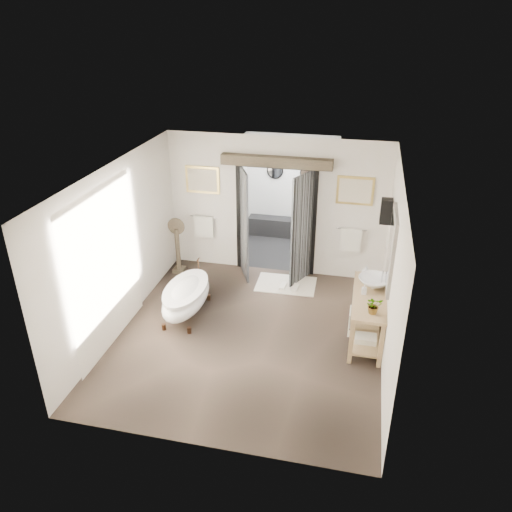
% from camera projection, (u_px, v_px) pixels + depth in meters
% --- Properties ---
extents(ground_plane, '(5.00, 5.00, 0.00)m').
position_uv_depth(ground_plane, '(248.00, 335.00, 8.65)').
color(ground_plane, brown).
extents(room_shell, '(4.52, 5.02, 2.91)m').
position_uv_depth(room_shell, '(244.00, 241.00, 7.72)').
color(room_shell, beige).
rests_on(room_shell, ground_plane).
extents(shower_room, '(2.22, 2.01, 2.51)m').
position_uv_depth(shower_room, '(287.00, 206.00, 11.73)').
color(shower_room, black).
rests_on(shower_room, ground_plane).
extents(back_wall_dressing, '(3.82, 0.77, 2.52)m').
position_uv_depth(back_wall_dressing, '(275.00, 205.00, 9.97)').
color(back_wall_dressing, black).
rests_on(back_wall_dressing, ground_plane).
extents(clawfoot_tub, '(0.72, 1.60, 0.78)m').
position_uv_depth(clawfoot_tub, '(186.00, 296.00, 9.09)').
color(clawfoot_tub, '#412819').
rests_on(clawfoot_tub, ground_plane).
extents(vanity, '(0.57, 1.60, 0.85)m').
position_uv_depth(vanity, '(366.00, 313.00, 8.36)').
color(vanity, '#A57D50').
rests_on(vanity, ground_plane).
extents(pedestal_mirror, '(0.37, 0.24, 1.24)m').
position_uv_depth(pedestal_mirror, '(178.00, 249.00, 10.52)').
color(pedestal_mirror, brown).
rests_on(pedestal_mirror, ground_plane).
extents(rug, '(1.22, 0.83, 0.01)m').
position_uv_depth(rug, '(286.00, 284.00, 10.24)').
color(rug, beige).
rests_on(rug, ground_plane).
extents(slippers, '(0.39, 0.29, 0.05)m').
position_uv_depth(slippers, '(289.00, 287.00, 10.07)').
color(slippers, beige).
rests_on(slippers, rug).
extents(basin, '(0.72, 0.72, 0.19)m').
position_uv_depth(basin, '(374.00, 282.00, 8.41)').
color(basin, white).
rests_on(basin, vanity).
extents(plant, '(0.32, 0.30, 0.28)m').
position_uv_depth(plant, '(374.00, 305.00, 7.67)').
color(plant, gray).
rests_on(plant, vanity).
extents(soap_bottle_a, '(0.08, 0.09, 0.17)m').
position_uv_depth(soap_bottle_a, '(364.00, 289.00, 8.21)').
color(soap_bottle_a, gray).
rests_on(soap_bottle_a, vanity).
extents(soap_bottle_b, '(0.19, 0.19, 0.18)m').
position_uv_depth(soap_bottle_b, '(366.00, 271.00, 8.79)').
color(soap_bottle_b, gray).
rests_on(soap_bottle_b, vanity).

